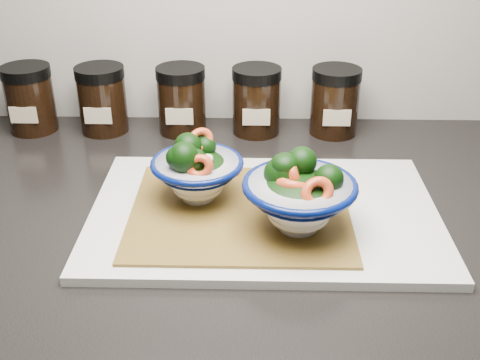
{
  "coord_description": "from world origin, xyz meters",
  "views": [
    {
      "loc": [
        0.06,
        0.74,
        1.32
      ],
      "look_at": [
        0.04,
        1.4,
        0.96
      ],
      "focal_mm": 45.0,
      "sensor_mm": 36.0,
      "label": 1
    }
  ],
  "objects_px": {
    "bowl_left": "(196,171)",
    "spice_jar_e": "(335,101)",
    "cutting_board": "(264,213)",
    "spice_jar_d": "(256,101)",
    "spice_jar_a": "(30,99)",
    "bowl_right": "(299,195)",
    "spice_jar_c": "(182,100)",
    "spice_jar_b": "(102,99)"
  },
  "relations": [
    {
      "from": "spice_jar_c",
      "to": "spice_jar_e",
      "type": "xyz_separation_m",
      "value": [
        0.26,
        0.0,
        0.0
      ]
    },
    {
      "from": "bowl_left",
      "to": "spice_jar_e",
      "type": "xyz_separation_m",
      "value": [
        0.21,
        0.26,
        0.0
      ]
    },
    {
      "from": "spice_jar_c",
      "to": "cutting_board",
      "type": "bearing_deg",
      "value": -63.87
    },
    {
      "from": "spice_jar_a",
      "to": "spice_jar_d",
      "type": "bearing_deg",
      "value": 0.0
    },
    {
      "from": "spice_jar_d",
      "to": "bowl_left",
      "type": "bearing_deg",
      "value": -107.06
    },
    {
      "from": "bowl_right",
      "to": "spice_jar_d",
      "type": "distance_m",
      "value": 0.33
    },
    {
      "from": "spice_jar_c",
      "to": "spice_jar_e",
      "type": "height_order",
      "value": "same"
    },
    {
      "from": "bowl_left",
      "to": "spice_jar_a",
      "type": "xyz_separation_m",
      "value": [
        -0.3,
        0.26,
        0.0
      ]
    },
    {
      "from": "spice_jar_b",
      "to": "spice_jar_d",
      "type": "distance_m",
      "value": 0.26
    },
    {
      "from": "spice_jar_b",
      "to": "spice_jar_c",
      "type": "relative_size",
      "value": 1.0
    },
    {
      "from": "bowl_left",
      "to": "spice_jar_c",
      "type": "height_order",
      "value": "bowl_left"
    },
    {
      "from": "bowl_left",
      "to": "spice_jar_a",
      "type": "distance_m",
      "value": 0.4
    },
    {
      "from": "spice_jar_d",
      "to": "spice_jar_e",
      "type": "height_order",
      "value": "same"
    },
    {
      "from": "spice_jar_a",
      "to": "spice_jar_c",
      "type": "xyz_separation_m",
      "value": [
        0.26,
        0.0,
        0.0
      ]
    },
    {
      "from": "bowl_right",
      "to": "spice_jar_b",
      "type": "relative_size",
      "value": 1.23
    },
    {
      "from": "cutting_board",
      "to": "spice_jar_d",
      "type": "height_order",
      "value": "spice_jar_d"
    },
    {
      "from": "bowl_right",
      "to": "spice_jar_a",
      "type": "xyz_separation_m",
      "value": [
        -0.43,
        0.32,
        -0.0
      ]
    },
    {
      "from": "cutting_board",
      "to": "bowl_left",
      "type": "distance_m",
      "value": 0.1
    },
    {
      "from": "spice_jar_b",
      "to": "spice_jar_e",
      "type": "bearing_deg",
      "value": 0.0
    },
    {
      "from": "cutting_board",
      "to": "bowl_right",
      "type": "xyz_separation_m",
      "value": [
        0.04,
        -0.05,
        0.05
      ]
    },
    {
      "from": "cutting_board",
      "to": "spice_jar_c",
      "type": "xyz_separation_m",
      "value": [
        -0.14,
        0.28,
        0.05
      ]
    },
    {
      "from": "bowl_right",
      "to": "spice_jar_b",
      "type": "bearing_deg",
      "value": 133.75
    },
    {
      "from": "bowl_right",
      "to": "spice_jar_a",
      "type": "distance_m",
      "value": 0.54
    },
    {
      "from": "spice_jar_c",
      "to": "spice_jar_e",
      "type": "distance_m",
      "value": 0.26
    },
    {
      "from": "cutting_board",
      "to": "spice_jar_e",
      "type": "distance_m",
      "value": 0.31
    },
    {
      "from": "spice_jar_c",
      "to": "spice_jar_d",
      "type": "bearing_deg",
      "value": 0.0
    },
    {
      "from": "spice_jar_b",
      "to": "spice_jar_e",
      "type": "xyz_separation_m",
      "value": [
        0.39,
        0.0,
        0.0
      ]
    },
    {
      "from": "spice_jar_a",
      "to": "spice_jar_b",
      "type": "bearing_deg",
      "value": 0.0
    },
    {
      "from": "cutting_board",
      "to": "spice_jar_a",
      "type": "xyz_separation_m",
      "value": [
        -0.39,
        0.28,
        0.05
      ]
    },
    {
      "from": "bowl_right",
      "to": "spice_jar_d",
      "type": "relative_size",
      "value": 1.23
    },
    {
      "from": "spice_jar_a",
      "to": "spice_jar_e",
      "type": "distance_m",
      "value": 0.51
    },
    {
      "from": "spice_jar_c",
      "to": "spice_jar_e",
      "type": "relative_size",
      "value": 1.0
    },
    {
      "from": "bowl_right",
      "to": "spice_jar_d",
      "type": "bearing_deg",
      "value": 98.82
    },
    {
      "from": "cutting_board",
      "to": "spice_jar_b",
      "type": "distance_m",
      "value": 0.39
    },
    {
      "from": "spice_jar_b",
      "to": "spice_jar_c",
      "type": "xyz_separation_m",
      "value": [
        0.13,
        0.0,
        0.0
      ]
    },
    {
      "from": "bowl_left",
      "to": "spice_jar_e",
      "type": "bearing_deg",
      "value": 50.75
    },
    {
      "from": "spice_jar_a",
      "to": "cutting_board",
      "type": "bearing_deg",
      "value": -35.23
    },
    {
      "from": "cutting_board",
      "to": "bowl_left",
      "type": "xyz_separation_m",
      "value": [
        -0.09,
        0.02,
        0.05
      ]
    },
    {
      "from": "cutting_board",
      "to": "spice_jar_d",
      "type": "bearing_deg",
      "value": 92.16
    },
    {
      "from": "spice_jar_e",
      "to": "spice_jar_a",
      "type": "bearing_deg",
      "value": 180.0
    },
    {
      "from": "bowl_left",
      "to": "spice_jar_d",
      "type": "relative_size",
      "value": 1.08
    },
    {
      "from": "spice_jar_b",
      "to": "cutting_board",
      "type": "bearing_deg",
      "value": -45.77
    }
  ]
}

